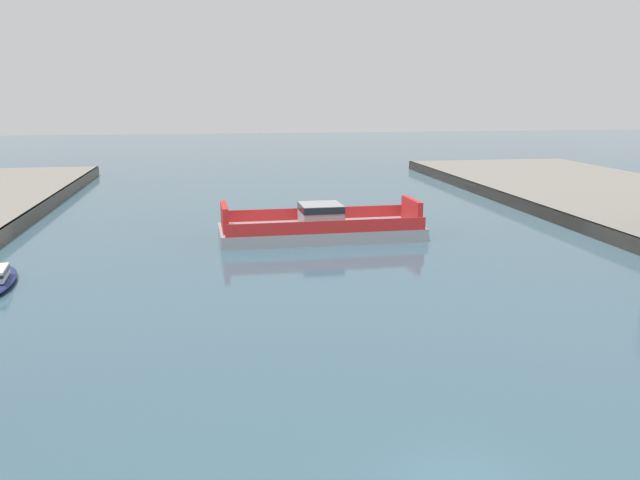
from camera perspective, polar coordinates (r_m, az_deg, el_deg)
name	(u,v)px	position (r m, az deg, el deg)	size (l,w,h in m)	color
chain_ferry	(321,227)	(58.10, 0.06, 1.15)	(18.24, 7.17, 3.30)	#939399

